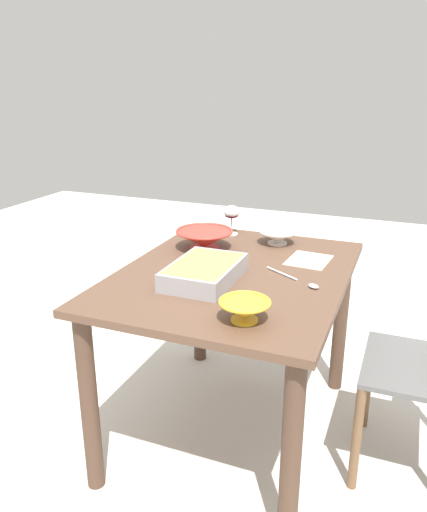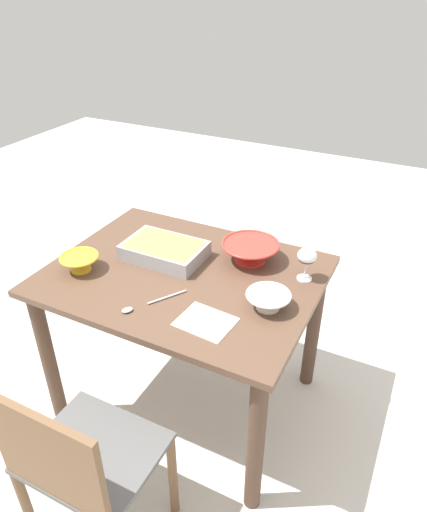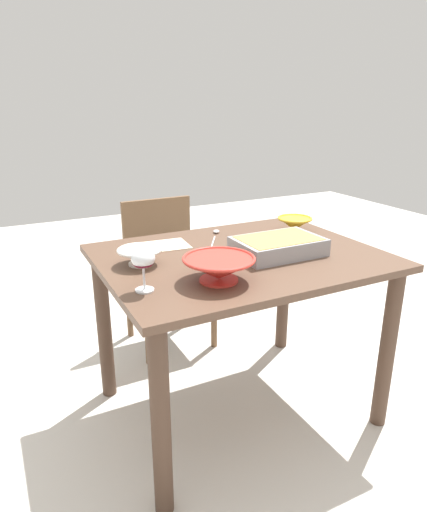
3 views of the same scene
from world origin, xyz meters
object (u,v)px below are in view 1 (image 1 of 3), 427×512
(wine_glass, at_px, (232,214))
(casserole_dish, at_px, (204,271))
(dining_table, at_px, (234,300))
(serving_spoon, at_px, (301,281))
(serving_bowl, at_px, (204,238))
(small_bowl, at_px, (245,309))
(mixing_bowl, at_px, (277,236))
(napkin, at_px, (309,260))

(wine_glass, height_order, casserole_dish, wine_glass)
(dining_table, distance_m, serving_spoon, 0.31)
(wine_glass, bearing_deg, serving_bowl, -7.54)
(dining_table, height_order, serving_bowl, serving_bowl)
(wine_glass, distance_m, serving_bowl, 0.27)
(serving_spoon, bearing_deg, small_bowl, -14.22)
(dining_table, relative_size, serving_bowl, 4.42)
(dining_table, height_order, mixing_bowl, mixing_bowl)
(small_bowl, distance_m, napkin, 0.65)
(casserole_dish, distance_m, serving_bowl, 0.39)
(dining_table, bearing_deg, serving_bowl, -134.37)
(mixing_bowl, height_order, napkin, mixing_bowl)
(wine_glass, bearing_deg, small_bowl, 22.43)
(wine_glass, height_order, napkin, wine_glass)
(serving_bowl, distance_m, napkin, 0.48)
(wine_glass, height_order, serving_spoon, wine_glass)
(casserole_dish, height_order, napkin, casserole_dish)
(dining_table, bearing_deg, casserole_dish, -27.48)
(small_bowl, xyz_separation_m, napkin, (-0.65, 0.07, -0.04))
(dining_table, distance_m, small_bowl, 0.48)
(dining_table, relative_size, mixing_bowl, 6.53)
(casserole_dish, bearing_deg, dining_table, 152.52)
(mixing_bowl, distance_m, serving_bowl, 0.35)
(wine_glass, distance_m, serving_spoon, 0.69)
(dining_table, xyz_separation_m, napkin, (-0.24, 0.25, 0.13))
(dining_table, xyz_separation_m, mixing_bowl, (-0.41, 0.07, 0.17))
(dining_table, height_order, napkin, napkin)
(small_bowl, bearing_deg, serving_bowl, -147.29)
(serving_bowl, xyz_separation_m, napkin, (-0.02, 0.47, -0.05))
(small_bowl, bearing_deg, napkin, 173.68)
(dining_table, xyz_separation_m, serving_bowl, (-0.22, -0.22, 0.18))
(dining_table, bearing_deg, wine_glass, -158.76)
(small_bowl, xyz_separation_m, serving_bowl, (-0.63, -0.40, 0.01))
(serving_spoon, height_order, napkin, serving_spoon)
(small_bowl, xyz_separation_m, serving_spoon, (-0.39, 0.10, -0.03))
(casserole_dish, height_order, small_bowl, same)
(dining_table, distance_m, casserole_dish, 0.23)
(napkin, bearing_deg, dining_table, -46.54)
(casserole_dish, xyz_separation_m, napkin, (-0.38, 0.32, -0.04))
(serving_spoon, bearing_deg, napkin, -174.36)
(wine_glass, xyz_separation_m, serving_bowl, (0.26, -0.03, -0.06))
(casserole_dish, distance_m, mixing_bowl, 0.57)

